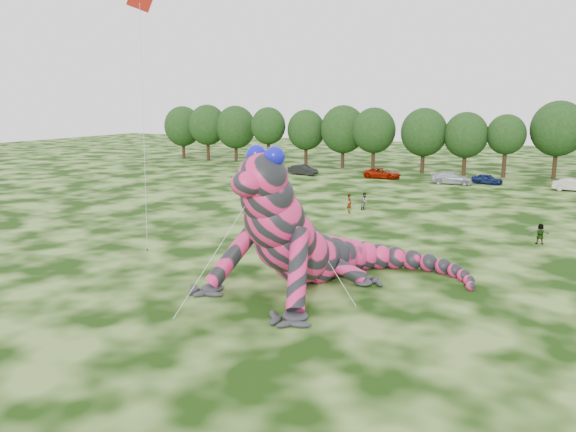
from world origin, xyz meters
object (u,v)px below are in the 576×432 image
(tree_1, at_px, (208,133))
(flying_kite, at_px, (140,23))
(tree_7, at_px, (424,141))
(tree_10, at_px, (557,140))
(car_2, at_px, (382,173))
(spectator_0, at_px, (349,204))
(tree_8, at_px, (465,144))
(car_5, at_px, (573,185))
(tree_2, at_px, (236,134))
(spectator_1, at_px, (365,201))
(car_1, at_px, (303,170))
(tree_0, at_px, (183,132))
(car_0, at_px, (262,167))
(car_4, at_px, (487,179))
(inflatable_gecko, at_px, (314,213))
(tree_3, at_px, (268,136))
(tree_4, at_px, (306,138))
(tree_5, at_px, (343,137))
(spectator_5, at_px, (540,234))
(tree_6, at_px, (374,139))
(car_3, at_px, (451,178))
(tree_9, at_px, (505,146))

(tree_1, bearing_deg, flying_kite, -59.42)
(flying_kite, bearing_deg, tree_7, 84.10)
(tree_10, height_order, car_2, tree_10)
(flying_kite, relative_size, spectator_0, 9.22)
(tree_8, xyz_separation_m, car_5, (13.81, -9.00, -3.76))
(tree_2, bearing_deg, spectator_1, -43.60)
(tree_1, relative_size, car_1, 2.22)
(flying_kite, height_order, tree_7, flying_kite)
(tree_1, bearing_deg, tree_0, 169.21)
(car_0, bearing_deg, car_4, -94.29)
(car_2, relative_size, spectator_0, 2.73)
(inflatable_gecko, relative_size, spectator_0, 8.93)
(tree_8, xyz_separation_m, spectator_0, (-5.32, -33.04, -3.55))
(tree_7, relative_size, spectator_0, 5.13)
(tree_3, xyz_separation_m, tree_4, (6.08, 1.64, -0.19))
(tree_0, distance_m, tree_2, 11.55)
(tree_5, bearing_deg, tree_4, 177.57)
(car_1, height_order, spectator_5, spectator_5)
(tree_10, distance_m, spectator_1, 36.50)
(tree_1, distance_m, tree_8, 44.15)
(flying_kite, relative_size, spectator_1, 10.06)
(tree_5, bearing_deg, car_0, -133.63)
(tree_10, bearing_deg, tree_1, -179.46)
(tree_4, bearing_deg, tree_2, 179.79)
(spectator_0, bearing_deg, flying_kite, 129.53)
(tree_5, bearing_deg, spectator_5, -52.43)
(tree_7, bearing_deg, tree_4, 174.43)
(tree_1, height_order, tree_5, tree_1)
(tree_3, bearing_deg, tree_1, 175.55)
(car_4, bearing_deg, tree_6, 76.69)
(tree_5, bearing_deg, car_5, -17.72)
(tree_10, bearing_deg, spectator_0, -116.05)
(car_2, height_order, car_5, car_5)
(tree_8, distance_m, spectator_1, 31.38)
(tree_3, relative_size, tree_10, 0.90)
(tree_4, distance_m, tree_8, 25.48)
(tree_6, bearing_deg, spectator_0, -76.23)
(tree_5, bearing_deg, tree_10, 0.27)
(car_3, distance_m, car_5, 13.88)
(tree_3, height_order, tree_7, tree_7)
(inflatable_gecko, relative_size, car_1, 3.73)
(tree_2, relative_size, tree_6, 1.02)
(spectator_0, bearing_deg, car_3, -46.84)
(tree_9, bearing_deg, inflatable_gecko, -95.90)
(tree_2, bearing_deg, spectator_0, -46.12)
(tree_2, distance_m, tree_4, 13.38)
(car_1, height_order, car_4, car_1)
(tree_9, bearing_deg, car_5, -47.68)
(inflatable_gecko, bearing_deg, spectator_0, 120.43)
(inflatable_gecko, xyz_separation_m, tree_4, (-25.16, 55.02, 0.41))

